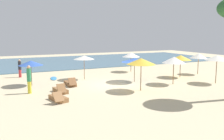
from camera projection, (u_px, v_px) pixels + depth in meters
The scene contains 17 objects.
ground_plane at pixel (114, 85), 19.56m from camera, with size 60.00×60.00×0.00m, color beige.
ocean_water at pixel (61, 62), 34.72m from camera, with size 48.00×16.00×0.06m, color #476B7F.
umbrella_0 at pixel (141, 61), 17.28m from camera, with size 2.04×2.04×2.32m.
umbrella_1 at pixel (84, 58), 21.59m from camera, with size 1.82×1.82×2.10m.
umbrella_2 at pixel (174, 60), 19.59m from camera, with size 1.85×1.85×2.20m.
umbrella_3 at pixel (131, 55), 25.96m from camera, with size 1.87×1.87×2.03m.
umbrella_4 at pixel (199, 56), 24.36m from camera, with size 1.72×1.72×2.08m.
umbrella_5 at pixel (135, 60), 20.60m from camera, with size 2.21×2.21×1.99m.
umbrella_6 at pixel (31, 63), 19.00m from camera, with size 1.87×1.87×1.96m.
umbrella_7 at pixel (217, 58), 19.93m from camera, with size 1.91×1.91×2.29m.
umbrella_8 at pixel (181, 58), 22.68m from camera, with size 1.94×1.94×2.06m.
lounger_0 at pixel (58, 98), 14.88m from camera, with size 0.97×1.78×0.69m.
lounger_2 at pixel (70, 83), 19.26m from camera, with size 0.65×1.70×0.70m.
lounger_3 at pixel (60, 90), 16.95m from camera, with size 0.80×1.70×0.74m.
person_0 at pixel (20, 68), 22.76m from camera, with size 0.34×0.34×1.67m.
person_2 at pixel (29, 79), 16.63m from camera, with size 0.33×0.33×1.92m.
surfboard at pixel (54, 78), 22.17m from camera, with size 0.87×1.90×0.07m.
Camera 1 is at (-8.39, -17.23, 4.06)m, focal length 39.62 mm.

